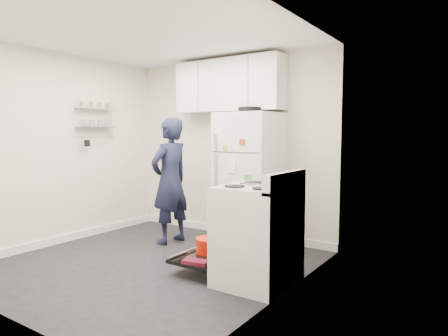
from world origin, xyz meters
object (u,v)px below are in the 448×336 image
Objects in this scene: electric_range at (257,235)px; open_oven_door at (209,251)px; person at (170,181)px; refrigerator at (250,179)px.

open_oven_door is at bearing 175.01° from electric_range.
person is at bearing 159.25° from electric_range.
electric_range is 0.62× the size of refrigerator.
person reaches higher than open_oven_door.
electric_range is 0.68m from open_oven_door.
person reaches higher than electric_range.
electric_range is 1.37m from refrigerator.
refrigerator is (-0.11, 1.05, 0.67)m from open_oven_door.
refrigerator is at bearing 120.61° from person.
electric_range is 1.52× the size of open_oven_door.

